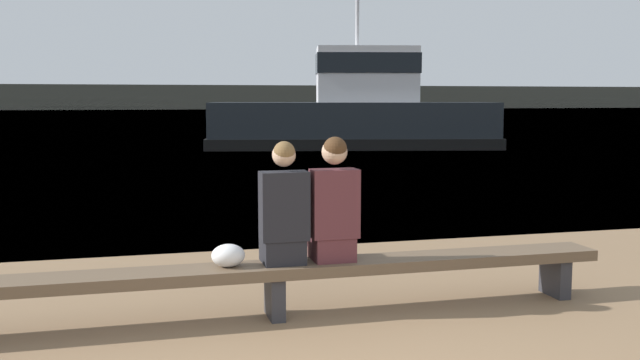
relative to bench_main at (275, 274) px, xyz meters
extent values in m
plane|color=teal|center=(-0.08, 122.77, -0.37)|extent=(240.00, 240.00, 0.00)
cube|color=#4C4C42|center=(-0.08, 120.79, 1.66)|extent=(600.00, 12.00, 4.07)
cube|color=brown|center=(0.00, 0.00, 0.04)|extent=(5.98, 0.42, 0.10)
cube|color=#2D2D33|center=(2.69, 0.00, -0.19)|extent=(0.12, 0.36, 0.36)
cube|color=#2D2D33|center=(0.00, 0.00, -0.19)|extent=(0.12, 0.36, 0.36)
cube|color=black|center=(0.08, 0.06, 0.19)|extent=(0.35, 0.36, 0.21)
cube|color=black|center=(0.08, -0.02, 0.58)|extent=(0.40, 0.22, 0.58)
sphere|color=tan|center=(0.08, -0.02, 1.01)|extent=(0.20, 0.20, 0.20)
sphere|color=brown|center=(0.08, -0.03, 1.04)|extent=(0.18, 0.18, 0.18)
cube|color=#56282D|center=(0.52, 0.06, 0.19)|extent=(0.35, 0.36, 0.21)
cube|color=#56282D|center=(0.52, -0.02, 0.59)|extent=(0.40, 0.22, 0.59)
sphere|color=tan|center=(0.52, -0.02, 1.03)|extent=(0.22, 0.22, 0.22)
sphere|color=#472D19|center=(0.52, -0.04, 1.06)|extent=(0.20, 0.20, 0.20)
ellipsoid|color=white|center=(-0.39, 0.02, 0.18)|extent=(0.28, 0.23, 0.19)
cube|color=black|center=(6.79, 19.69, 0.48)|extent=(10.92, 5.08, 1.70)
cube|color=black|center=(6.79, 19.69, -0.17)|extent=(11.15, 5.24, 0.41)
cube|color=silver|center=(7.31, 19.58, 2.35)|extent=(3.98, 2.50, 2.04)
cube|color=black|center=(7.31, 19.58, 2.75)|extent=(4.06, 2.57, 0.73)
cylinder|color=#B2B2B7|center=(6.95, 19.66, 5.06)|extent=(0.14, 0.14, 3.39)
camera|label=1|loc=(-1.12, -5.79, 1.48)|focal=40.00mm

